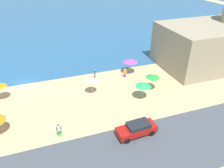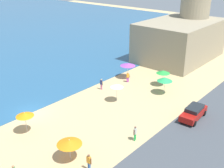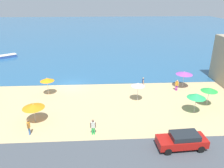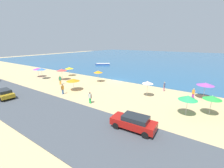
# 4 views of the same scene
# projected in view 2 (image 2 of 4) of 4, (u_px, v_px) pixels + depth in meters

# --- Properties ---
(ground_plane) EXTENTS (160.00, 160.00, 0.00)m
(ground_plane) POSITION_uv_depth(u_px,v_px,m) (31.00, 113.00, 33.99)
(ground_plane) COLOR tan
(beach_umbrella_0) EXTENTS (2.09, 2.09, 2.51)m
(beach_umbrella_0) POSITION_uv_depth(u_px,v_px,m) (165.00, 79.00, 38.21)
(beach_umbrella_0) COLOR #B2B2B7
(beach_umbrella_0) RESTS_ON ground_plane
(beach_umbrella_1) EXTENTS (1.99, 1.99, 2.45)m
(beach_umbrella_1) POSITION_uv_depth(u_px,v_px,m) (163.00, 72.00, 40.79)
(beach_umbrella_1) COLOR #B2B2B7
(beach_umbrella_1) RESTS_ON ground_plane
(beach_umbrella_2) EXTENTS (2.40, 2.40, 2.51)m
(beach_umbrella_2) POSITION_uv_depth(u_px,v_px,m) (128.00, 65.00, 43.54)
(beach_umbrella_2) COLOR #B2B2B7
(beach_umbrella_2) RESTS_ON ground_plane
(beach_umbrella_6) EXTENTS (2.33, 2.33, 2.17)m
(beach_umbrella_6) POSITION_uv_depth(u_px,v_px,m) (69.00, 142.00, 25.24)
(beach_umbrella_6) COLOR #B2B2B7
(beach_umbrella_6) RESTS_ON ground_plane
(beach_umbrella_8) EXTENTS (1.88, 1.88, 2.47)m
(beach_umbrella_8) POSITION_uv_depth(u_px,v_px,m) (25.00, 114.00, 29.26)
(beach_umbrella_8) COLOR #B2B2B7
(beach_umbrella_8) RESTS_ON ground_plane
(beach_umbrella_9) EXTENTS (1.73, 1.73, 2.51)m
(beach_umbrella_9) POSITION_uv_depth(u_px,v_px,m) (117.00, 86.00, 35.97)
(beach_umbrella_9) COLOR #B2B2B7
(beach_umbrella_9) RESTS_ON ground_plane
(bather_0) EXTENTS (0.57, 0.25, 1.66)m
(bather_0) POSITION_uv_depth(u_px,v_px,m) (135.00, 133.00, 28.40)
(bather_0) COLOR green
(bather_0) RESTS_ON ground_plane
(bather_2) EXTENTS (0.45, 0.41, 1.61)m
(bather_2) POSITION_uv_depth(u_px,v_px,m) (128.00, 77.00, 42.53)
(bather_2) COLOR purple
(bather_2) RESTS_ON ground_plane
(bather_3) EXTENTS (0.22, 0.57, 1.64)m
(bather_3) POSITION_uv_depth(u_px,v_px,m) (101.00, 84.00, 40.01)
(bather_3) COLOR pink
(bather_3) RESTS_ON ground_plane
(bather_4) EXTENTS (0.24, 0.57, 1.67)m
(bather_4) POSITION_uv_depth(u_px,v_px,m) (89.00, 161.00, 24.25)
(bather_4) COLOR #4172B9
(bather_4) RESTS_ON ground_plane
(parked_car_1) EXTENTS (4.44, 2.00, 1.47)m
(parked_car_1) POSITION_uv_depth(u_px,v_px,m) (194.00, 112.00, 32.43)
(parked_car_1) COLOR #A21611
(parked_car_1) RESTS_ON coastal_road
(harbor_fortress) EXTENTS (16.71, 10.91, 14.40)m
(harbor_fortress) POSITION_uv_depth(u_px,v_px,m) (184.00, 33.00, 52.86)
(harbor_fortress) COLOR gray
(harbor_fortress) RESTS_ON ground_plane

